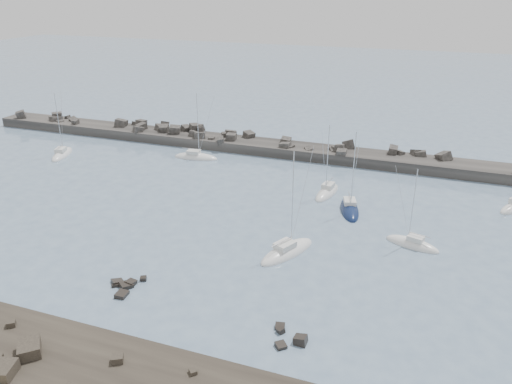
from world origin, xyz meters
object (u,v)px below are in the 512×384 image
at_px(sailboat_4, 327,193).
at_px(sailboat_6, 350,209).
at_px(sailboat_3, 196,158).
at_px(sailboat_5, 287,252).
at_px(sailboat_1, 62,155).
at_px(sailboat_7, 412,245).

bearing_deg(sailboat_4, sailboat_6, -47.95).
relative_size(sailboat_3, sailboat_4, 1.09).
height_order(sailboat_4, sailboat_5, sailboat_5).
relative_size(sailboat_5, sailboat_6, 1.08).
relative_size(sailboat_3, sailboat_6, 1.02).
height_order(sailboat_3, sailboat_6, sailboat_3).
xyz_separation_m(sailboat_3, sailboat_6, (29.89, -12.56, 0.00)).
bearing_deg(sailboat_1, sailboat_3, 16.29).
distance_m(sailboat_6, sailboat_7, 11.58).
height_order(sailboat_1, sailboat_4, sailboat_1).
bearing_deg(sailboat_1, sailboat_5, -22.27).
bearing_deg(sailboat_1, sailboat_6, -6.03).
relative_size(sailboat_1, sailboat_5, 0.91).
bearing_deg(sailboat_6, sailboat_7, -39.81).
xyz_separation_m(sailboat_3, sailboat_7, (38.79, -19.98, 0.00)).
distance_m(sailboat_3, sailboat_7, 43.63).
height_order(sailboat_3, sailboat_4, sailboat_3).
height_order(sailboat_4, sailboat_7, sailboat_4).
relative_size(sailboat_4, sailboat_7, 1.11).
bearing_deg(sailboat_3, sailboat_5, -46.94).
height_order(sailboat_4, sailboat_6, sailboat_6).
bearing_deg(sailboat_4, sailboat_5, -91.67).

